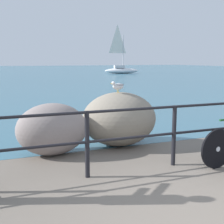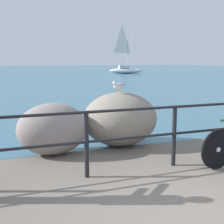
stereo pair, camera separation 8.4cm
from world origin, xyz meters
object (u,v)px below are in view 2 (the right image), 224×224
Objects in this scene: breakwater_boulder_left at (53,129)px; seagull at (119,86)px; breakwater_boulder_main at (120,119)px; sailboat at (126,68)px.

seagull reaches higher than breakwater_boulder_left.
sailboat is at bearing 66.70° from breakwater_boulder_main.
seagull is (-0.06, -0.07, 0.69)m from breakwater_boulder_main.
breakwater_boulder_left is (-1.42, -0.15, -0.07)m from breakwater_boulder_main.
seagull is at bearing -131.20° from breakwater_boulder_main.
breakwater_boulder_main is at bearing 6.22° from breakwater_boulder_left.
seagull is 0.06× the size of sailboat.
breakwater_boulder_left is at bearing -106.92° from sailboat.
breakwater_boulder_left is 0.22× the size of sailboat.
breakwater_boulder_main is 4.55× the size of seagull.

